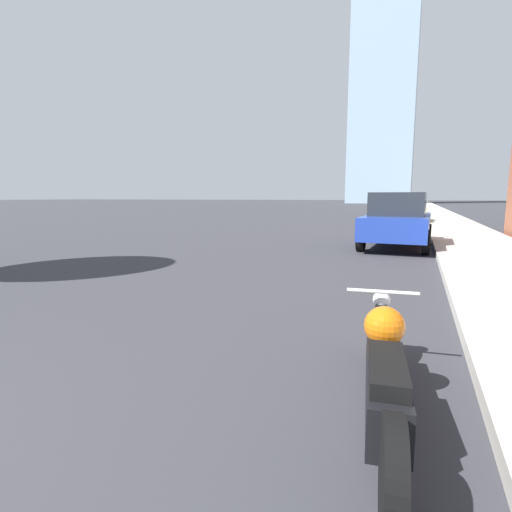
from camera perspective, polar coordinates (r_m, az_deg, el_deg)
The scene contains 8 objects.
sidewalk at distance 39.54m, azimuth 24.64°, elevation 5.55°, with size 2.60×240.00×0.15m.
distant_tower at distance 112.79m, azimuth 18.17°, elevation 27.95°, with size 14.77×14.77×79.88m.
motorcycle at distance 3.04m, azimuth 17.86°, elevation -15.01°, with size 0.62×2.56×0.73m.
parked_car_blue at distance 12.85m, azimuth 19.54°, elevation 4.81°, with size 2.03×4.10×1.67m.
parked_car_yellow at distance 25.59m, azimuth 20.73°, elevation 6.21°, with size 2.14×4.48×1.55m.
parked_car_silver at distance 37.30m, azimuth 21.26°, elevation 6.86°, with size 1.85×4.10×1.81m.
parked_car_green at distance 47.67m, azimuth 21.27°, elevation 6.99°, with size 1.96×4.51×1.63m.
parked_car_red at distance 57.97m, azimuth 21.22°, elevation 7.19°, with size 2.16×4.12×1.69m.
Camera 1 is at (3.71, 0.53, 1.55)m, focal length 28.00 mm.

